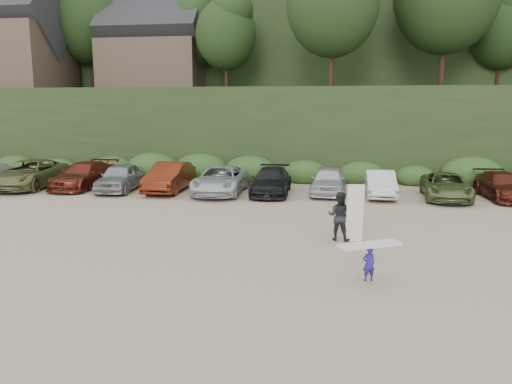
# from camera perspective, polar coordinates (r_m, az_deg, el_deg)

# --- Properties ---
(ground) EXTENTS (120.00, 120.00, 0.00)m
(ground) POSITION_cam_1_polar(r_m,az_deg,el_deg) (17.72, -0.22, -5.81)
(ground) COLOR tan
(ground) RESTS_ON ground
(hillside_backdrop) EXTENTS (90.00, 41.50, 28.00)m
(hillside_backdrop) POSITION_cam_1_polar(r_m,az_deg,el_deg) (53.26, 5.63, 16.71)
(hillside_backdrop) COLOR black
(hillside_backdrop) RESTS_ON ground
(parked_cars) EXTENTS (39.76, 6.11, 1.64)m
(parked_cars) POSITION_cam_1_polar(r_m,az_deg,el_deg) (27.75, -3.94, 1.43)
(parked_cars) COLOR #A2A2A6
(parked_cars) RESTS_ON ground
(child_surfer) EXTENTS (1.81, 1.27, 1.07)m
(child_surfer) POSITION_cam_1_polar(r_m,az_deg,el_deg) (14.12, 12.79, -7.09)
(child_surfer) COLOR navy
(child_surfer) RESTS_ON ground
(adult_surfer) EXTENTS (1.34, 0.88, 2.08)m
(adult_surfer) POSITION_cam_1_polar(r_m,az_deg,el_deg) (18.09, 9.66, -2.70)
(adult_surfer) COLOR black
(adult_surfer) RESTS_ON ground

